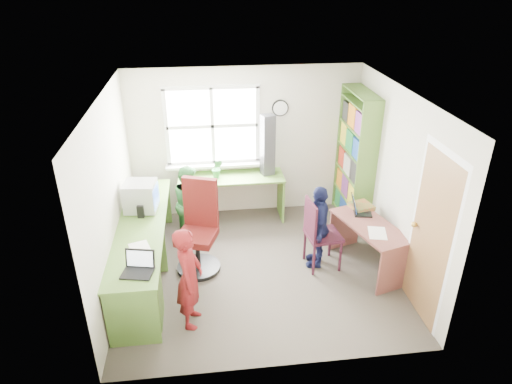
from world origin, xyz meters
TOP-DOWN VIEW (x-y plane):
  - room at (0.01, 0.10)m, footprint 3.64×3.44m
  - l_desk at (-1.31, -0.28)m, footprint 2.38×2.95m
  - right_desk at (1.47, -0.13)m, footprint 0.85×1.27m
  - bookshelf at (1.65, 1.19)m, footprint 0.30×1.02m
  - swivel_chair at (-0.78, 0.17)m, footprint 0.75×0.75m
  - wooden_chair at (0.80, -0.02)m, footprint 0.48×0.48m
  - crt_monitor at (-1.52, 0.49)m, footprint 0.45×0.41m
  - laptop_left at (-1.42, -0.90)m, footprint 0.38×0.33m
  - laptop_right at (1.42, 0.23)m, footprint 0.33×0.37m
  - speaker_a at (-1.52, 0.30)m, footprint 0.09×0.09m
  - speaker_b at (-1.51, 0.81)m, footprint 0.11×0.11m
  - cd_tower at (0.33, 1.46)m, footprint 0.23×0.22m
  - game_box at (1.50, 0.33)m, footprint 0.35×0.35m
  - paper_a at (-1.46, -0.46)m, footprint 0.31×0.37m
  - paper_b at (1.48, -0.34)m, footprint 0.29×0.36m
  - potted_plant at (-0.46, 1.41)m, footprint 0.20×0.18m
  - person_red at (-0.89, -0.92)m, footprint 0.36×0.49m
  - person_green at (-0.90, 0.92)m, footprint 0.45×0.58m
  - person_navy at (0.82, 0.04)m, footprint 0.44×0.74m

SIDE VIEW (x-z plane):
  - l_desk at x=-1.31m, z-range 0.08..0.83m
  - right_desk at x=1.47m, z-range 0.15..0.82m
  - swivel_chair at x=-0.78m, z-range -0.09..1.18m
  - wooden_chair at x=0.80m, z-range 0.04..1.05m
  - person_green at x=-0.90m, z-range 0.00..1.17m
  - person_navy at x=0.82m, z-range 0.00..1.18m
  - person_red at x=-0.89m, z-range 0.00..1.24m
  - paper_b at x=1.48m, z-range 0.67..0.67m
  - game_box at x=1.50m, z-range 0.67..0.73m
  - laptop_right at x=1.42m, z-range 0.61..0.83m
  - paper_a at x=-1.46m, z-range 0.75..0.75m
  - laptop_left at x=-1.42m, z-range 0.69..0.91m
  - speaker_a at x=-1.52m, z-range 0.75..0.92m
  - speaker_b at x=-1.51m, z-range 0.75..0.93m
  - potted_plant at x=-0.46m, z-range 0.75..1.06m
  - crt_monitor at x=-1.52m, z-range 0.75..1.16m
  - bookshelf at x=1.65m, z-range -0.05..2.05m
  - room at x=0.01m, z-range 0.00..2.44m
  - cd_tower at x=0.33m, z-range 0.75..1.72m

